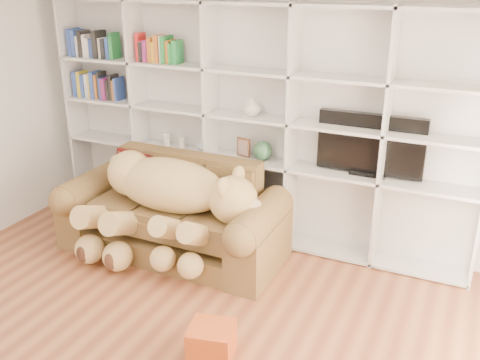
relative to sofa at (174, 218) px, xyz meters
The scene contains 13 objects.
wall_back 1.41m from the sofa, 56.34° to the left, with size 5.00×0.02×2.70m, color white.
bookshelf 1.22m from the sofa, 65.75° to the left, with size 4.43×0.35×2.40m.
sofa is the anchor object (origin of this frame).
teddy_bear 0.36m from the sofa, 77.97° to the right, with size 1.72×0.92×0.99m.
throw_pillow 0.69m from the sofa, 164.94° to the left, with size 0.44×0.14×0.44m, color #4F0F0D.
gift_box 1.69m from the sofa, 49.47° to the right, with size 0.32×0.30×0.25m, color #B34617.
tv 2.03m from the sofa, 21.42° to the left, with size 0.98×0.18×0.58m.
picture_frame 1.00m from the sofa, 53.20° to the left, with size 0.15×0.03×0.19m, color brown.
green_vase 1.11m from the sofa, 42.78° to the left, with size 0.20×0.20×0.20m, color #2E5B39.
figurine_tall 0.97m from the sofa, 125.49° to the left, with size 0.07×0.07×0.15m, color silver.
figurine_short 0.89m from the sofa, 112.01° to the left, with size 0.07×0.07×0.12m, color silver.
snow_globe 0.85m from the sofa, 91.24° to the left, with size 0.09×0.09×0.09m, color silver.
shelf_vase 1.35m from the sofa, 48.28° to the left, with size 0.18×0.18×0.19m, color beige.
Camera 1 is at (2.07, -2.40, 2.66)m, focal length 40.00 mm.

